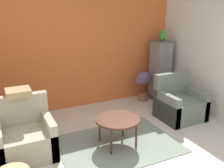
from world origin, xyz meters
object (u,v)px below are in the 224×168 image
(armchair_left, at_px, (25,138))
(parrot, at_px, (162,36))
(armchair_right, at_px, (179,105))
(potted_plant, at_px, (143,81))
(coffee_table, at_px, (118,121))
(birdcage, at_px, (160,71))

(armchair_left, distance_m, parrot, 3.97)
(armchair_right, bearing_deg, potted_plant, 95.73)
(coffee_table, bearing_deg, potted_plant, 46.49)
(coffee_table, height_order, potted_plant, potted_plant)
(armchair_right, xyz_separation_m, potted_plant, (-0.12, 1.24, 0.20))
(parrot, height_order, potted_plant, parrot)
(coffee_table, relative_size, potted_plant, 0.98)
(armchair_left, distance_m, potted_plant, 3.29)
(armchair_left, relative_size, parrot, 3.43)
(armchair_left, xyz_separation_m, parrot, (3.52, 1.27, 1.31))
(armchair_left, bearing_deg, parrot, 19.78)
(armchair_right, distance_m, birdcage, 1.35)
(birdcage, distance_m, potted_plant, 0.55)
(coffee_table, relative_size, armchair_left, 0.80)
(armchair_left, bearing_deg, potted_plant, 22.99)
(armchair_left, distance_m, armchair_right, 3.15)
(coffee_table, height_order, parrot, parrot)
(birdcage, relative_size, parrot, 5.44)
(armchair_right, distance_m, parrot, 1.84)
(coffee_table, distance_m, armchair_right, 1.74)
(coffee_table, bearing_deg, armchair_left, 166.15)
(armchair_left, bearing_deg, birdcage, 19.75)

